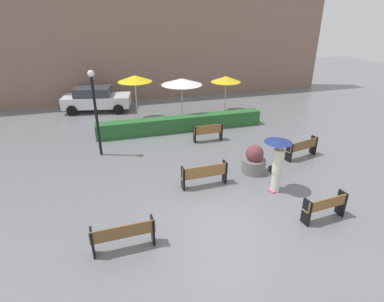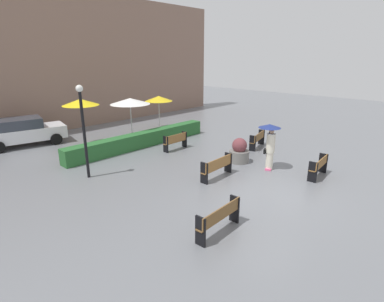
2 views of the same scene
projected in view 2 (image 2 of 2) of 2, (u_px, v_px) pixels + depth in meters
name	position (u px, v px, depth m)	size (l,w,h in m)	color
ground_plane	(269.00, 195.00, 11.17)	(60.00, 60.00, 0.00)	slate
bench_mid_center	(218.00, 166.00, 12.63)	(1.80, 0.41, 0.89)	olive
bench_back_row	(176.00, 141.00, 16.43)	(1.52, 0.34, 0.88)	olive
bench_far_right	(258.00, 139.00, 16.82)	(1.69, 0.71, 0.86)	brown
bench_near_left	(220.00, 217.00, 8.65)	(1.77, 0.39, 0.87)	brown
bench_near_right	(319.00, 166.00, 12.71)	(1.52, 0.48, 0.86)	olive
pedestrian_with_umbrella	(270.00, 141.00, 13.35)	(0.97, 0.97, 2.07)	silver
planter_pot	(239.00, 152.00, 14.55)	(0.95, 0.95, 1.19)	slate
lamp_post	(83.00, 122.00, 12.14)	(0.28, 0.28, 3.84)	black
patio_umbrella_yellow	(80.00, 102.00, 16.65)	(1.98, 1.98, 2.65)	silver
patio_umbrella_white	(130.00, 101.00, 17.70)	(2.32, 2.32, 2.55)	silver
patio_umbrella_yellow_far	(159.00, 99.00, 20.69)	(1.87, 1.87, 2.29)	silver
hedge_strip	(142.00, 140.00, 17.02)	(9.08, 0.70, 0.81)	#28602D
building_facade	(59.00, 62.00, 20.25)	(28.00, 1.20, 9.01)	#846656
parked_car	(24.00, 131.00, 17.19)	(4.46, 2.60, 1.57)	silver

